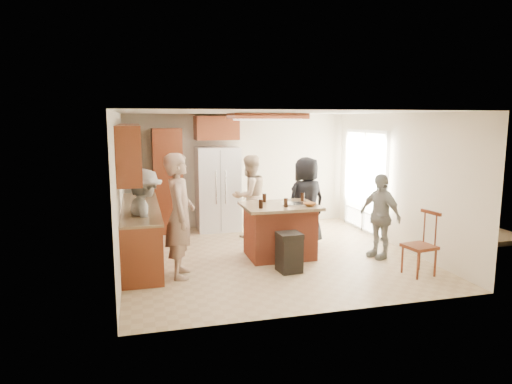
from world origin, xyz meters
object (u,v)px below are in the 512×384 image
object	(u,v)px
trash_bin	(289,252)
spindle_chair	(420,246)
person_behind_right	(306,201)
kitchen_island	(280,230)
refrigerator	(218,189)
person_side_right	(380,216)
person_behind_left	(250,196)
person_counter	(145,220)
person_front_left	(180,216)

from	to	relation	value
trash_bin	spindle_chair	bearing A→B (deg)	-18.54
person_behind_right	kitchen_island	distance (m)	1.06
trash_bin	refrigerator	bearing A→B (deg)	101.21
kitchen_island	trash_bin	distance (m)	0.82
person_behind_right	person_side_right	size ratio (longest dim) A/B	1.14
trash_bin	person_side_right	bearing A→B (deg)	10.75
person_behind_left	refrigerator	size ratio (longest dim) A/B	0.93
refrigerator	spindle_chair	bearing A→B (deg)	-55.59
spindle_chair	trash_bin	bearing A→B (deg)	161.46
person_behind_right	person_counter	xyz separation A→B (m)	(-3.02, -0.77, -0.03)
trash_bin	spindle_chair	xyz separation A→B (m)	(1.91, -0.64, 0.13)
person_counter	person_behind_right	bearing A→B (deg)	-90.40
person_front_left	person_behind_left	size ratio (longest dim) A/B	1.13
person_behind_left	person_counter	xyz separation A→B (m)	(-2.10, -1.58, -0.03)
person_behind_right	trash_bin	bearing A→B (deg)	46.69
person_front_left	kitchen_island	bearing A→B (deg)	-63.99
refrigerator	trash_bin	xyz separation A→B (m)	(0.60, -3.03, -0.58)
trash_bin	person_front_left	bearing A→B (deg)	172.34
person_behind_left	person_side_right	distance (m)	2.68
person_behind_left	person_front_left	bearing A→B (deg)	26.12
person_counter	person_front_left	bearing A→B (deg)	-147.76
person_front_left	refrigerator	world-z (taller)	person_front_left
kitchen_island	trash_bin	xyz separation A→B (m)	(-0.10, -0.80, -0.16)
refrigerator	spindle_chair	world-z (taller)	refrigerator
person_side_right	refrigerator	world-z (taller)	refrigerator
person_front_left	person_behind_right	size ratio (longest dim) A/B	1.13
person_side_right	trash_bin	distance (m)	1.84
person_side_right	person_counter	xyz separation A→B (m)	(-3.94, 0.37, 0.07)
person_behind_right	person_side_right	bearing A→B (deg)	115.38
trash_bin	spindle_chair	world-z (taller)	spindle_chair
person_side_right	person_behind_left	bearing A→B (deg)	-155.21
trash_bin	kitchen_island	bearing A→B (deg)	83.22
person_front_left	spindle_chair	bearing A→B (deg)	-95.66
person_behind_right	person_counter	size ratio (longest dim) A/B	1.04
spindle_chair	person_front_left	bearing A→B (deg)	166.41
person_behind_right	spindle_chair	bearing A→B (deg)	103.41
person_behind_right	person_counter	world-z (taller)	person_behind_right
person_behind_right	refrigerator	size ratio (longest dim) A/B	0.94
person_behind_left	kitchen_island	world-z (taller)	person_behind_left
person_front_left	refrigerator	size ratio (longest dim) A/B	1.05
person_side_right	trash_bin	bearing A→B (deg)	-97.66
person_front_left	person_side_right	world-z (taller)	person_front_left
person_behind_left	kitchen_island	bearing A→B (deg)	70.50
refrigerator	trash_bin	size ratio (longest dim) A/B	2.86
person_behind_left	person_behind_right	xyz separation A→B (m)	(0.91, -0.82, 0.00)
person_side_right	trash_bin	xyz separation A→B (m)	(-1.76, -0.33, -0.42)
person_side_right	person_counter	bearing A→B (deg)	-113.74
person_behind_left	refrigerator	xyz separation A→B (m)	(-0.52, 0.74, 0.06)
person_front_left	trash_bin	distance (m)	1.80
person_behind_left	person_behind_right	size ratio (longest dim) A/B	1.00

